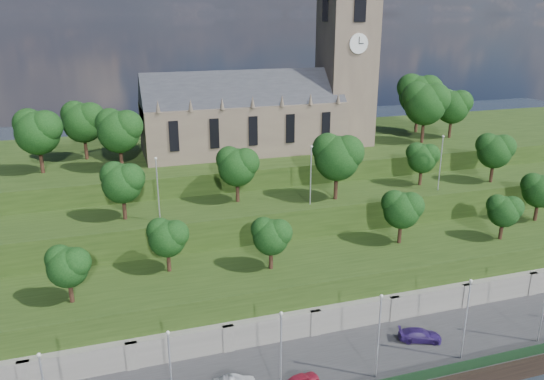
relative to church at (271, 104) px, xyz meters
name	(u,v)px	position (x,y,z in m)	size (l,w,h in m)	color
promenade	(376,361)	(-0.79, -39.98, -21.52)	(160.00, 12.00, 2.00)	#2D2D30
fence	(404,380)	(-0.79, -45.38, -19.92)	(160.00, 0.10, 1.20)	#16311A
retaining_wall	(352,320)	(-0.79, -34.01, -20.02)	(160.00, 2.10, 5.00)	slate
embankment_lower	(332,284)	(-0.79, -27.98, -18.52)	(160.00, 12.00, 8.00)	#213812
embankment_upper	(301,237)	(-0.79, -16.98, -16.52)	(160.00, 10.00, 12.00)	#213812
hilltop	(260,184)	(-0.79, 4.02, -15.02)	(160.00, 32.00, 15.00)	#213812
church	(271,104)	(0.00, 0.00, 0.00)	(38.60, 12.35, 27.60)	brown
trees_lower	(358,218)	(2.49, -27.75, -10.03)	(67.98, 8.46, 7.09)	black
trees_upper	(328,160)	(2.57, -18.00, -5.10)	(59.62, 8.66, 9.21)	black
trees_hilltop	(304,108)	(5.36, -1.21, -0.85)	(75.33, 16.66, 10.97)	black
lamp_posts_promenade	(379,331)	(-2.79, -43.48, -15.26)	(60.36, 0.36, 9.26)	#B2B2B7
lamp_posts_upper	(311,171)	(-0.79, -19.98, -5.82)	(40.36, 0.36, 8.18)	#B2B2B7
car_left	(302,380)	(-10.27, -42.44, -19.91)	(1.45, 3.61, 1.23)	maroon
car_right	(420,335)	(4.83, -39.38, -19.84)	(1.91, 4.69, 1.36)	navy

